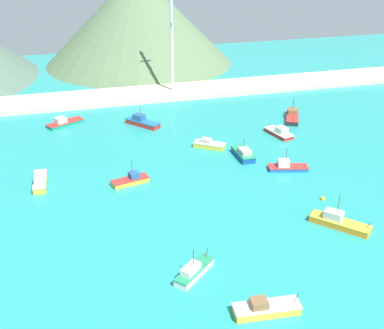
# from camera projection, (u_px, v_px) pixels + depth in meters

# --- Properties ---
(ground) EXTENTS (260.00, 280.00, 0.50)m
(ground) POSITION_uv_depth(u_px,v_px,m) (206.00, 221.00, 97.06)
(ground) COLOR teal
(fishing_boat_1) EXTENTS (3.23, 8.13, 4.81)m
(fishing_boat_1) POSITION_uv_depth(u_px,v_px,m) (243.00, 154.00, 121.53)
(fishing_boat_1) COLOR #14478C
(fishing_boat_1) RESTS_ON ground
(fishing_boat_3) EXTENTS (3.03, 9.14, 2.83)m
(fishing_boat_3) POSITION_uv_depth(u_px,v_px,m) (40.00, 181.00, 108.87)
(fishing_boat_3) COLOR gold
(fishing_boat_3) RESTS_ON ground
(fishing_boat_4) EXTENTS (7.46, 11.14, 5.93)m
(fishing_boat_4) POSITION_uv_depth(u_px,v_px,m) (292.00, 116.00, 144.59)
(fishing_boat_4) COLOR #232328
(fishing_boat_4) RESTS_ON ground
(fishing_boat_5) EXTENTS (9.73, 3.72, 2.74)m
(fishing_boat_5) POSITION_uv_depth(u_px,v_px,m) (266.00, 308.00, 73.84)
(fishing_boat_5) COLOR gold
(fishing_boat_5) RESTS_ON ground
(fishing_boat_6) EXTENTS (8.57, 9.59, 5.40)m
(fishing_boat_6) POSITION_uv_depth(u_px,v_px,m) (142.00, 122.00, 140.31)
(fishing_boat_6) COLOR red
(fishing_boat_6) RESTS_ON ground
(fishing_boat_7) EXTENTS (10.29, 7.57, 2.38)m
(fishing_boat_7) POSITION_uv_depth(u_px,v_px,m) (64.00, 122.00, 140.51)
(fishing_boat_7) COLOR #198466
(fishing_boat_7) RESTS_ON ground
(fishing_boat_8) EXTENTS (8.26, 4.54, 5.08)m
(fishing_boat_8) POSITION_uv_depth(u_px,v_px,m) (131.00, 180.00, 109.83)
(fishing_boat_8) COLOR gold
(fishing_boat_8) RESTS_ON ground
(fishing_boat_9) EXTENTS (9.33, 10.12, 6.24)m
(fishing_boat_9) POSITION_uv_depth(u_px,v_px,m) (339.00, 222.00, 94.49)
(fishing_boat_9) COLOR orange
(fishing_boat_9) RESTS_ON ground
(fishing_boat_10) EXTENTS (5.21, 9.16, 2.52)m
(fishing_boat_10) POSITION_uv_depth(u_px,v_px,m) (279.00, 132.00, 133.95)
(fishing_boat_10) COLOR red
(fishing_boat_10) RESTS_ON ground
(fishing_boat_13) EXTENTS (7.76, 7.33, 4.99)m
(fishing_boat_13) POSITION_uv_depth(u_px,v_px,m) (194.00, 271.00, 81.42)
(fishing_boat_13) COLOR silver
(fishing_boat_13) RESTS_ON ground
(fishing_boat_14) EXTENTS (9.03, 5.01, 5.16)m
(fishing_boat_14) POSITION_uv_depth(u_px,v_px,m) (287.00, 167.00, 115.77)
(fishing_boat_14) COLOR #1E5BA8
(fishing_boat_14) RESTS_ON ground
(fishing_boat_15) EXTENTS (7.77, 6.71, 2.19)m
(fishing_boat_15) POSITION_uv_depth(u_px,v_px,m) (209.00, 144.00, 126.99)
(fishing_boat_15) COLOR gold
(fishing_boat_15) RESTS_ON ground
(buoy_0) EXTENTS (0.98, 0.98, 0.98)m
(buoy_0) POSITION_uv_depth(u_px,v_px,m) (323.00, 199.00, 103.80)
(buoy_0) COLOR gold
(buoy_0) RESTS_ON ground
(beach_strip) EXTENTS (247.00, 15.44, 1.20)m
(beach_strip) POSITION_uv_depth(u_px,v_px,m) (135.00, 95.00, 162.46)
(beach_strip) COLOR beige
(beach_strip) RESTS_ON ground
(hill_central) EXTENTS (69.58, 69.58, 33.74)m
(hill_central) POSITION_uv_depth(u_px,v_px,m) (138.00, 17.00, 193.66)
(hill_central) COLOR #56704C
(hill_central) RESTS_ON ground
(radio_tower) EXTENTS (3.56, 2.85, 35.58)m
(radio_tower) POSITION_uv_depth(u_px,v_px,m) (172.00, 35.00, 158.20)
(radio_tower) COLOR silver
(radio_tower) RESTS_ON ground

